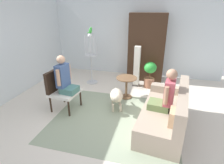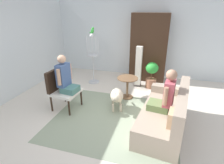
{
  "view_description": "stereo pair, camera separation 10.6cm",
  "coord_description": "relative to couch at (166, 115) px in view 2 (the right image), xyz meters",
  "views": [
    {
      "loc": [
        1.0,
        -3.54,
        2.37
      ],
      "look_at": [
        0.07,
        -0.02,
        0.84
      ],
      "focal_mm": 29.32,
      "sensor_mm": 36.0,
      "label": 1
    },
    {
      "loc": [
        1.1,
        -3.51,
        2.37
      ],
      "look_at": [
        0.07,
        -0.02,
        0.84
      ],
      "focal_mm": 29.32,
      "sensor_mm": 36.0,
      "label": 2
    }
  ],
  "objects": [
    {
      "name": "ground_plane",
      "position": [
        -1.25,
        0.17,
        -0.31
      ],
      "size": [
        6.96,
        6.96,
        0.0
      ],
      "primitive_type": "plane",
      "color": "beige"
    },
    {
      "name": "back_wall",
      "position": [
        -1.25,
        3.13,
        1.02
      ],
      "size": [
        6.18,
        0.12,
        2.66
      ],
      "primitive_type": "cube",
      "color": "silver",
      "rests_on": "ground"
    },
    {
      "name": "left_wall",
      "position": [
        -4.1,
        0.47,
        1.02
      ],
      "size": [
        0.12,
        6.4,
        2.66
      ],
      "primitive_type": "cube",
      "color": "silver",
      "rests_on": "ground"
    },
    {
      "name": "area_rug",
      "position": [
        -1.08,
        0.01,
        -0.31
      ],
      "size": [
        2.72,
        2.41,
        0.01
      ],
      "primitive_type": "cube",
      "color": "gray",
      "rests_on": "ground"
    },
    {
      "name": "couch",
      "position": [
        0.0,
        0.0,
        0.0
      ],
      "size": [
        1.03,
        1.89,
        0.89
      ],
      "color": "gray",
      "rests_on": "ground"
    },
    {
      "name": "armchair",
      "position": [
        -2.48,
        0.17,
        0.25
      ],
      "size": [
        0.66,
        0.69,
        0.98
      ],
      "color": "black",
      "rests_on": "ground"
    },
    {
      "name": "person_on_couch",
      "position": [
        -0.05,
        -0.01,
        0.46
      ],
      "size": [
        0.51,
        0.5,
        0.86
      ],
      "color": "#5F7746"
    },
    {
      "name": "person_on_armchair",
      "position": [
        -2.33,
        0.15,
        0.51
      ],
      "size": [
        0.46,
        0.51,
        0.88
      ],
      "color": "#457670"
    },
    {
      "name": "round_end_table",
      "position": [
        -1.04,
        1.13,
        0.09
      ],
      "size": [
        0.56,
        0.56,
        0.59
      ],
      "color": "brown",
      "rests_on": "ground"
    },
    {
      "name": "dog",
      "position": [
        -1.15,
        0.44,
        0.05
      ],
      "size": [
        0.43,
        0.76,
        0.58
      ],
      "color": "beige",
      "rests_on": "ground"
    },
    {
      "name": "bird_cage_stand",
      "position": [
        -2.33,
        1.88,
        0.47
      ],
      "size": [
        0.38,
        0.38,
        1.6
      ],
      "color": "silver",
      "rests_on": "ground"
    },
    {
      "name": "parrot",
      "position": [
        -2.31,
        1.88,
        1.37
      ],
      "size": [
        0.17,
        0.1,
        0.18
      ],
      "color": "green",
      "rests_on": "bird_cage_stand"
    },
    {
      "name": "potted_plant",
      "position": [
        -0.48,
        2.0,
        0.14
      ],
      "size": [
        0.38,
        0.38,
        0.81
      ],
      "color": "#996047",
      "rests_on": "ground"
    },
    {
      "name": "column_lamp",
      "position": [
        -0.89,
        2.01,
        0.31
      ],
      "size": [
        0.2,
        0.2,
        1.26
      ],
      "color": "#4C4742",
      "rests_on": "ground"
    },
    {
      "name": "armoire_cabinet",
      "position": [
        -0.68,
        2.72,
        0.78
      ],
      "size": [
        1.16,
        0.56,
        2.17
      ],
      "primitive_type": "cube",
      "color": "#382316",
      "rests_on": "ground"
    }
  ]
}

